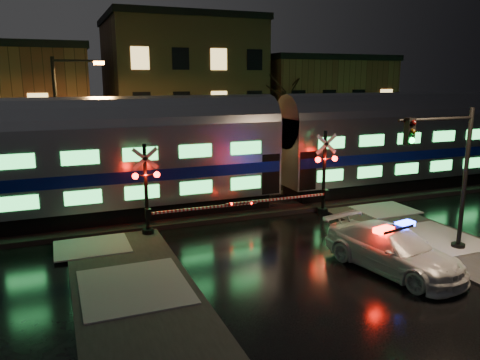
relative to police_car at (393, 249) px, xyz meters
name	(u,v)px	position (x,y,z in m)	size (l,w,h in m)	color
ground	(270,238)	(-2.70, 4.86, -0.81)	(120.00, 120.00, 0.00)	black
ballast	(231,208)	(-2.70, 9.86, -0.69)	(90.00, 4.20, 0.24)	black
sidewalk_left	(152,332)	(-9.20, -1.14, -0.75)	(4.00, 20.00, 0.12)	#2D2D2D
building_mid	(181,93)	(-0.70, 27.36, 4.94)	(12.00, 11.00, 11.50)	brown
building_right	(313,107)	(12.30, 26.86, 3.44)	(12.00, 10.00, 8.50)	brown
train	(277,145)	(0.07, 9.86, 2.57)	(51.00, 3.12, 5.92)	black
police_car	(393,249)	(0.00, 0.00, 0.00)	(3.36, 5.89, 1.78)	silver
crossing_signal_right	(319,181)	(1.14, 7.18, 1.01)	(6.21, 0.67, 4.39)	black
crossing_signal_left	(155,198)	(-7.33, 7.17, 0.93)	(5.93, 0.66, 4.20)	black
traffic_light	(448,179)	(2.99, 0.59, 2.32)	(3.81, 0.69, 5.89)	black
streetlight	(63,122)	(-10.78, 13.86, 3.86)	(2.71, 0.28, 8.10)	black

